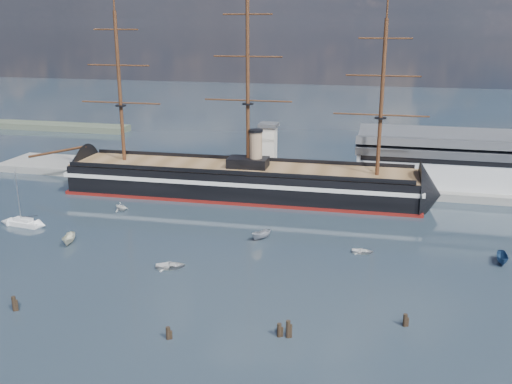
# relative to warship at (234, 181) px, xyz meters

# --- Properties ---
(ground) EXTENTS (600.00, 600.00, 0.00)m
(ground) POSITION_rel_warship_xyz_m (3.18, -20.00, -4.04)
(ground) COLOR #202D39
(ground) RESTS_ON ground
(quay) EXTENTS (180.00, 18.00, 2.00)m
(quay) POSITION_rel_warship_xyz_m (13.18, 16.00, -4.04)
(quay) COLOR slate
(quay) RESTS_ON ground
(warehouse) EXTENTS (63.00, 21.00, 11.60)m
(warehouse) POSITION_rel_warship_xyz_m (61.18, 20.00, 3.95)
(warehouse) COLOR #B7BABC
(warehouse) RESTS_ON ground
(quay_tower) EXTENTS (5.00, 5.00, 15.00)m
(quay_tower) POSITION_rel_warship_xyz_m (6.18, 13.00, 5.72)
(quay_tower) COLOR silver
(quay_tower) RESTS_ON ground
(warship) EXTENTS (113.05, 18.19, 53.94)m
(warship) POSITION_rel_warship_xyz_m (0.00, 0.00, 0.00)
(warship) COLOR black
(warship) RESTS_ON ground
(sailboat) EXTENTS (8.25, 3.39, 12.81)m
(sailboat) POSITION_rel_warship_xyz_m (-38.84, -32.89, -3.22)
(sailboat) COLOR silver
(sailboat) RESTS_ON ground
(motorboat_a) EXTENTS (6.48, 3.67, 2.45)m
(motorboat_a) POSITION_rel_warship_xyz_m (-23.23, -40.23, -4.04)
(motorboat_a) COLOR beige
(motorboat_a) RESTS_ON ground
(motorboat_b) EXTENTS (2.33, 3.62, 1.57)m
(motorboat_b) POSITION_rel_warship_xyz_m (1.06, -46.59, -4.04)
(motorboat_b) COLOR silver
(motorboat_b) RESTS_ON ground
(motorboat_c) EXTENTS (6.02, 4.96, 2.32)m
(motorboat_c) POSITION_rel_warship_xyz_m (13.85, -28.73, -4.04)
(motorboat_c) COLOR gray
(motorboat_c) RESTS_ON ground
(motorboat_d) EXTENTS (5.15, 6.75, 2.27)m
(motorboat_d) POSITION_rel_warship_xyz_m (-22.81, -18.13, -4.04)
(motorboat_d) COLOR white
(motorboat_d) RESTS_ON ground
(motorboat_e) EXTENTS (1.10, 2.61, 1.21)m
(motorboat_e) POSITION_rel_warship_xyz_m (34.50, -31.24, -4.04)
(motorboat_e) COLOR silver
(motorboat_e) RESTS_ON ground
(motorboat_f) EXTENTS (6.21, 2.60, 2.43)m
(motorboat_f) POSITION_rel_warship_xyz_m (59.92, -30.34, -4.04)
(motorboat_f) COLOR navy
(motorboat_f) RESTS_ON ground
(piling_near_left) EXTENTS (0.64, 0.64, 3.11)m
(piling_near_left) POSITION_rel_warship_xyz_m (-16.52, -67.11, -4.04)
(piling_near_left) COLOR black
(piling_near_left) RESTS_ON ground
(piling_near_mid) EXTENTS (0.64, 0.64, 2.55)m
(piling_near_mid) POSITION_rel_warship_xyz_m (9.74, -69.29, -4.04)
(piling_near_mid) COLOR black
(piling_near_mid) RESTS_ON ground
(piling_near_right) EXTENTS (0.64, 0.64, 3.34)m
(piling_near_right) POSITION_rel_warship_xyz_m (26.08, -64.94, -4.04)
(piling_near_right) COLOR black
(piling_near_right) RESTS_ON ground
(piling_far_right) EXTENTS (0.64, 0.64, 2.64)m
(piling_far_right) POSITION_rel_warship_xyz_m (42.21, -57.85, -4.04)
(piling_far_right) COLOR black
(piling_far_right) RESTS_ON ground
(piling_extra) EXTENTS (0.64, 0.64, 2.73)m
(piling_extra) POSITION_rel_warship_xyz_m (24.81, -64.98, -4.04)
(piling_extra) COLOR black
(piling_extra) RESTS_ON ground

